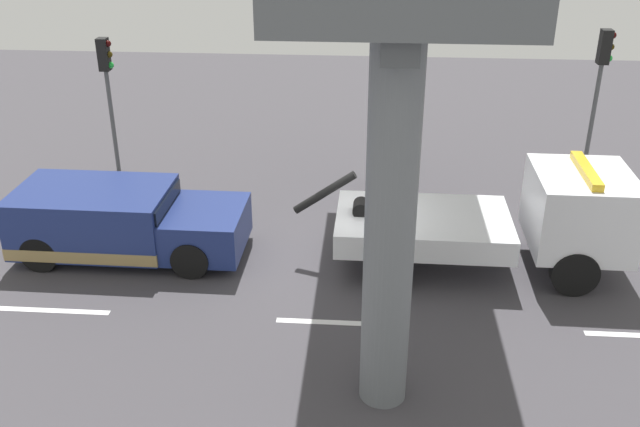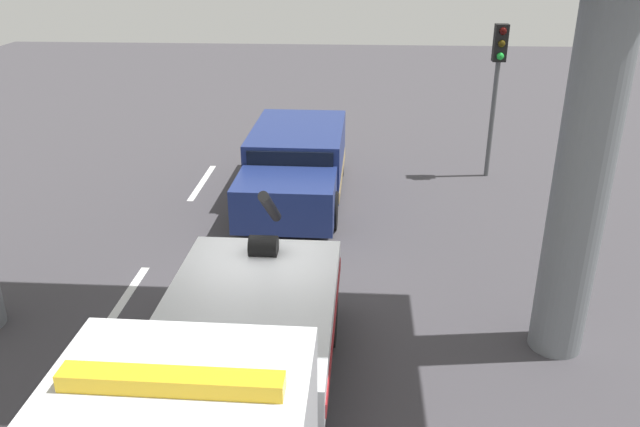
{
  "view_description": "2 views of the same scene",
  "coord_description": "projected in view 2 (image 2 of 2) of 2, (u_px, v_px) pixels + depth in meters",
  "views": [
    {
      "loc": [
        0.45,
        -14.32,
        8.08
      ],
      "look_at": [
        -0.64,
        0.26,
        1.04
      ],
      "focal_mm": 40.15,
      "sensor_mm": 36.0,
      "label": 1
    },
    {
      "loc": [
        9.24,
        1.49,
        5.78
      ],
      "look_at": [
        -2.45,
        0.76,
        0.73
      ],
      "focal_mm": 35.61,
      "sensor_mm": 36.0,
      "label": 2
    }
  ],
  "objects": [
    {
      "name": "ground_plane",
      "position": [
        267.0,
        311.0,
        10.87
      ],
      "size": [
        60.0,
        40.0,
        0.1
      ],
      "primitive_type": "cube",
      "color": "#423F44"
    },
    {
      "name": "lane_stripe_west",
      "position": [
        202.0,
        182.0,
        16.49
      ],
      "size": [
        2.6,
        0.16,
        0.01
      ],
      "primitive_type": "cube",
      "color": "silver",
      "rests_on": "ground"
    },
    {
      "name": "lane_stripe_mid",
      "position": [
        122.0,
        303.0,
        10.99
      ],
      "size": [
        2.6,
        0.16,
        0.01
      ],
      "primitive_type": "cube",
      "color": "silver",
      "rests_on": "ground"
    },
    {
      "name": "tow_truck_white",
      "position": [
        217.0,
        387.0,
        7.07
      ],
      "size": [
        7.27,
        2.48,
        2.46
      ],
      "color": "white",
      "rests_on": "ground"
    },
    {
      "name": "towed_van_green",
      "position": [
        296.0,
        166.0,
        15.33
      ],
      "size": [
        5.22,
        2.26,
        1.58
      ],
      "color": "navy",
      "rests_on": "ground"
    },
    {
      "name": "traffic_light_near",
      "position": [
        498.0,
        68.0,
        15.83
      ],
      "size": [
        0.39,
        0.32,
        3.92
      ],
      "color": "#515456",
      "rests_on": "ground"
    }
  ]
}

